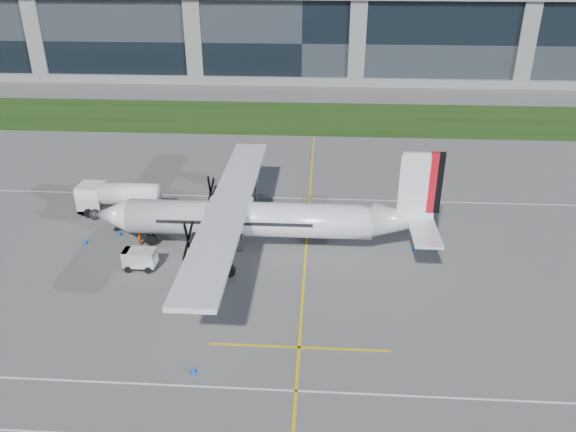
{
  "coord_description": "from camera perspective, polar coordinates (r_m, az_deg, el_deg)",
  "views": [
    {
      "loc": [
        4.13,
        -35.41,
        23.98
      ],
      "look_at": [
        1.42,
        7.33,
        3.12
      ],
      "focal_mm": 35.0,
      "sensor_mm": 36.0,
      "label": 1
    }
  ],
  "objects": [
    {
      "name": "safety_cone_portwing",
      "position": [
        36.39,
        -9.61,
        -15.18
      ],
      "size": [
        0.36,
        0.36,
        0.5
      ],
      "primitive_type": "cone",
      "color": "blue",
      "rests_on": "ground"
    },
    {
      "name": "yellow_taxiway_centerline",
      "position": [
        51.36,
        1.95,
        -1.87
      ],
      "size": [
        0.2,
        70.0,
        0.01
      ],
      "primitive_type": "cube",
      "color": "yellow",
      "rests_on": "ground"
    },
    {
      "name": "turboprop_aircraft",
      "position": [
        47.0,
        -2.71,
        1.58
      ],
      "size": [
        29.49,
        30.58,
        9.17
      ],
      "primitive_type": null,
      "color": "white",
      "rests_on": "ground"
    },
    {
      "name": "fuel_tanker_truck",
      "position": [
        57.36,
        -17.27,
        1.74
      ],
      "size": [
        8.37,
        2.72,
        3.14
      ],
      "primitive_type": null,
      "color": "white",
      "rests_on": "ground"
    },
    {
      "name": "grass_strip",
      "position": [
        86.88,
        0.78,
        9.96
      ],
      "size": [
        400.0,
        18.0,
        0.04
      ],
      "primitive_type": "cube",
      "color": "#1C3D10",
      "rests_on": "ground"
    },
    {
      "name": "tree_line",
      "position": [
        176.71,
        2.4,
        19.13
      ],
      "size": [
        400.0,
        6.0,
        6.0
      ],
      "primitive_type": "cube",
      "color": "black",
      "rests_on": "ground"
    },
    {
      "name": "ground",
      "position": [
        79.24,
        0.48,
        8.36
      ],
      "size": [
        400.0,
        400.0,
        0.0
      ],
      "primitive_type": "plane",
      "color": "#605E5B",
      "rests_on": "ground"
    },
    {
      "name": "terminal_building",
      "position": [
        116.65,
        1.64,
        17.84
      ],
      "size": [
        120.0,
        20.0,
        15.0
      ],
      "primitive_type": "cube",
      "color": "black",
      "rests_on": "ground"
    },
    {
      "name": "safety_cone_tail",
      "position": [
        49.82,
        12.78,
        -3.18
      ],
      "size": [
        0.36,
        0.36,
        0.5
      ],
      "primitive_type": "cone",
      "color": "blue",
      "rests_on": "ground"
    },
    {
      "name": "ground_crew_person",
      "position": [
        50.78,
        -14.85,
        -1.82
      ],
      "size": [
        0.73,
        0.93,
        2.09
      ],
      "primitive_type": "imported",
      "rotation": [
        0.0,
        0.0,
        1.73
      ],
      "color": "#F25907",
      "rests_on": "ground"
    },
    {
      "name": "safety_cone_nose_stbd",
      "position": [
        53.36,
        -16.73,
        -1.62
      ],
      "size": [
        0.36,
        0.36,
        0.5
      ],
      "primitive_type": "cone",
      "color": "blue",
      "rests_on": "ground"
    },
    {
      "name": "safety_cone_stbdwing",
      "position": [
        62.68,
        -3.15,
        3.69
      ],
      "size": [
        0.36,
        0.36,
        0.5
      ],
      "primitive_type": "cone",
      "color": "blue",
      "rests_on": "ground"
    },
    {
      "name": "safety_cone_fwd",
      "position": [
        52.85,
        -19.94,
        -2.4
      ],
      "size": [
        0.36,
        0.36,
        0.5
      ],
      "primitive_type": "cone",
      "color": "blue",
      "rests_on": "ground"
    },
    {
      "name": "baggage_tug",
      "position": [
        47.33,
        -14.8,
        -4.27
      ],
      "size": [
        2.76,
        1.66,
        1.66
      ],
      "primitive_type": null,
      "color": "silver",
      "rests_on": "ground"
    }
  ]
}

